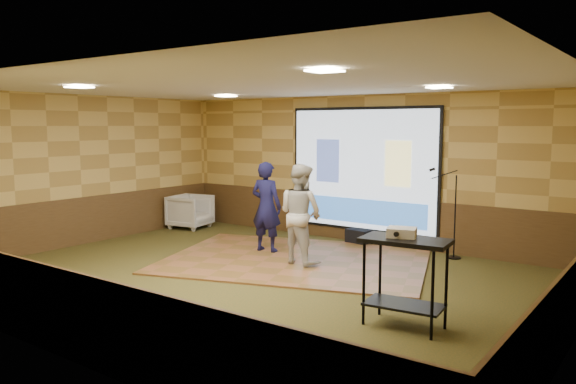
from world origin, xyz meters
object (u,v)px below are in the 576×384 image
Objects in this scene: av_table at (405,263)px; banquet_chair at (190,211)px; projector_screen at (362,171)px; player_right at (300,214)px; projector at (402,232)px; duffel_bag at (359,237)px; dance_floor at (296,259)px; player_left at (266,207)px; mic_stand at (451,231)px.

banquet_chair is at bearing 155.41° from av_table.
projector_screen reaches higher than player_right.
av_table is 0.37m from projector.
banquet_chair is 1.77× the size of duffel_bag.
projector_screen reaches higher than dance_floor.
av_table is (2.71, -1.75, -0.12)m from player_right.
player_left is (-0.81, 0.17, 0.86)m from dance_floor.
banquet_chair is at bearing -24.66° from player_left.
player_left is 1.11m from player_right.
duffel_bag is at bearing -160.05° from mic_stand.
player_right is at bearing 153.05° from player_left.
duffel_bag is (4.06, 0.74, -0.24)m from banquet_chair.
mic_stand is 3.37× the size of duffel_bag.
player_right is 3.14m from projector.
projector is at bearing 142.05° from av_table.
projector_screen is 3.87× the size of banquet_chair.
av_table reaches higher than dance_floor.
duffel_bag is at bearing -72.45° from projector_screen.
banquet_chair reaches higher than dance_floor.
duffel_bag is (0.23, 1.88, 0.13)m from dance_floor.
projector_screen is 0.74× the size of dance_floor.
av_table is 4.74m from duffel_bag.
mic_stand reaches higher than banquet_chair.
player_right is at bearing -111.64° from mic_stand.
projector_screen is 2.22m from player_left.
banquet_chair is at bearing -166.95° from projector_screen.
av_table is at bearing 143.53° from player_left.
banquet_chair is (-3.82, 1.14, 0.37)m from dance_floor.
banquet_chair is (-6.69, 3.03, -0.74)m from projector.
projector_screen reaches higher than player_left.
mic_stand reaches higher than dance_floor.
player_right is (0.05, -2.27, -0.59)m from projector_screen.
projector_screen is at bearing -165.33° from mic_stand.
player_right is (0.23, -0.21, 0.87)m from dance_floor.
av_table is at bearing -55.50° from projector_screen.
duffel_bag is at bearing 125.20° from av_table.
dance_floor is at bearing 146.32° from av_table.
projector is at bearing -55.16° from duffel_bag.
player_left is at bearing 168.20° from dance_floor.
projector is at bearing 143.73° from player_left.
player_right is 4.30m from banquet_chair.
player_left is 1.58× the size of av_table.
player_right reaches higher than mic_stand.
dance_floor is 4.20× the size of av_table.
player_left is 3.41m from mic_stand.
projector_screen reaches higher than mic_stand.
mic_stand is (2.16, 1.80, 0.48)m from dance_floor.
projector_screen reaches higher than av_table.
player_left is 1.04× the size of mic_stand.
duffel_bag is at bearing 107.64° from projector.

